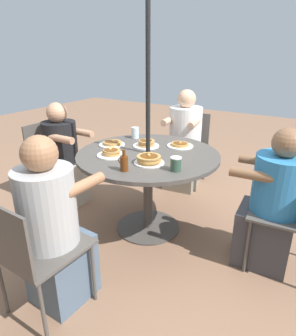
% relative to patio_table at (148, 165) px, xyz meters
% --- Properties ---
extents(ground_plane, '(12.00, 12.00, 0.00)m').
position_rel_patio_table_xyz_m(ground_plane, '(0.00, 0.00, -0.64)').
color(ground_plane, '#8C664C').
extents(patio_table, '(1.25, 1.25, 0.76)m').
position_rel_patio_table_xyz_m(patio_table, '(0.00, 0.00, 0.00)').
color(patio_table, '#4C4742').
rests_on(patio_table, ground).
extents(umbrella_pole, '(0.04, 0.04, 2.49)m').
position_rel_patio_table_xyz_m(umbrella_pole, '(0.00, 0.00, 0.60)').
color(umbrella_pole, black).
rests_on(umbrella_pole, ground).
extents(patio_chair_north, '(0.48, 0.48, 0.86)m').
position_rel_patio_table_xyz_m(patio_chair_north, '(1.23, 0.02, -0.13)').
color(patio_chair_north, '#514C47').
rests_on(patio_chair_north, ground).
extents(diner_north, '(0.51, 0.36, 1.11)m').
position_rel_patio_table_xyz_m(diner_north, '(1.06, 0.02, -0.14)').
color(diner_north, beige).
rests_on(diner_north, ground).
extents(patio_chair_east, '(0.49, 0.49, 0.86)m').
position_rel_patio_table_xyz_m(patio_chair_east, '(0.04, 1.23, -0.13)').
color(patio_chair_east, '#514C47').
rests_on(patio_chair_east, ground).
extents(diner_east, '(0.36, 0.51, 1.17)m').
position_rel_patio_table_xyz_m(diner_east, '(0.03, 1.06, -0.11)').
color(diner_east, slate).
rests_on(diner_east, ground).
extents(diner_south, '(0.54, 0.41, 1.11)m').
position_rel_patio_table_xyz_m(diner_south, '(-1.05, -0.08, -0.15)').
color(diner_south, '#3D3D42').
rests_on(diner_south, ground).
extents(patio_chair_west, '(0.53, 0.53, 0.86)m').
position_rel_patio_table_xyz_m(patio_chair_west, '(0.17, -1.22, -0.13)').
color(patio_chair_west, '#514C47').
rests_on(patio_chair_west, ground).
extents(diner_west, '(0.43, 0.54, 1.18)m').
position_rel_patio_table_xyz_m(diner_west, '(0.15, -1.05, -0.11)').
color(diner_west, gray).
rests_on(diner_west, ground).
extents(pancake_plate_a, '(0.24, 0.24, 0.07)m').
position_rel_patio_table_xyz_m(pancake_plate_a, '(-0.14, 0.21, 0.14)').
color(pancake_plate_a, white).
rests_on(pancake_plate_a, patio_table).
extents(pancake_plate_b, '(0.24, 0.24, 0.07)m').
position_rel_patio_table_xyz_m(pancake_plate_b, '(0.12, -0.15, 0.14)').
color(pancake_plate_b, white).
rests_on(pancake_plate_b, patio_table).
extents(pancake_plate_c, '(0.24, 0.24, 0.05)m').
position_rel_patio_table_xyz_m(pancake_plate_c, '(0.41, -0.02, 0.13)').
color(pancake_plate_c, white).
rests_on(pancake_plate_c, patio_table).
extents(pancake_plate_d, '(0.24, 0.24, 0.06)m').
position_rel_patio_table_xyz_m(pancake_plate_d, '(0.23, 0.22, 0.14)').
color(pancake_plate_d, white).
rests_on(pancake_plate_d, patio_table).
extents(pancake_plate_e, '(0.24, 0.24, 0.04)m').
position_rel_patio_table_xyz_m(pancake_plate_e, '(-0.15, -0.32, 0.13)').
color(pancake_plate_e, white).
rests_on(pancake_plate_e, patio_table).
extents(syrup_bottle, '(0.08, 0.06, 0.16)m').
position_rel_patio_table_xyz_m(syrup_bottle, '(-0.07, 0.44, 0.18)').
color(syrup_bottle, '#602D0F').
rests_on(syrup_bottle, patio_table).
extents(coffee_cup, '(0.08, 0.08, 0.11)m').
position_rel_patio_table_xyz_m(coffee_cup, '(-0.39, 0.23, 0.17)').
color(coffee_cup, '#33513D').
rests_on(coffee_cup, patio_table).
extents(drinking_glass_a, '(0.07, 0.07, 0.11)m').
position_rel_patio_table_xyz_m(drinking_glass_a, '(0.36, -0.33, 0.17)').
color(drinking_glass_a, silver).
rests_on(drinking_glass_a, patio_table).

